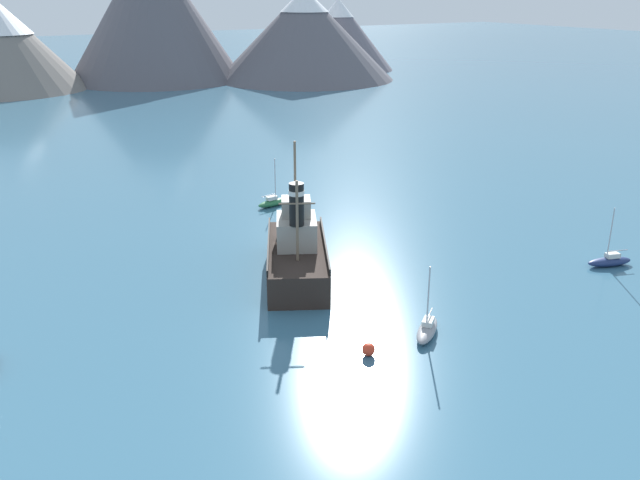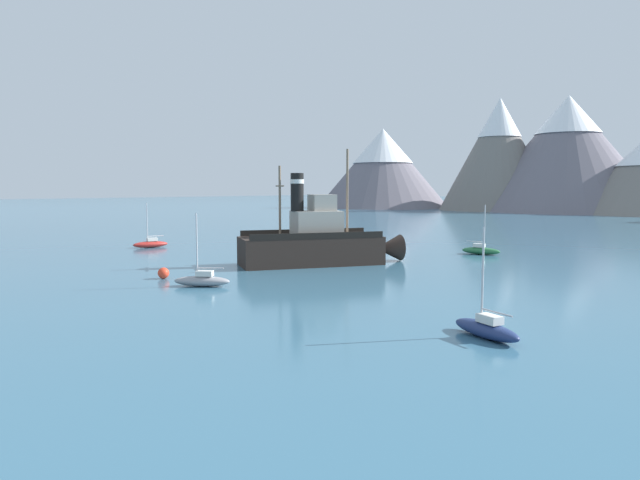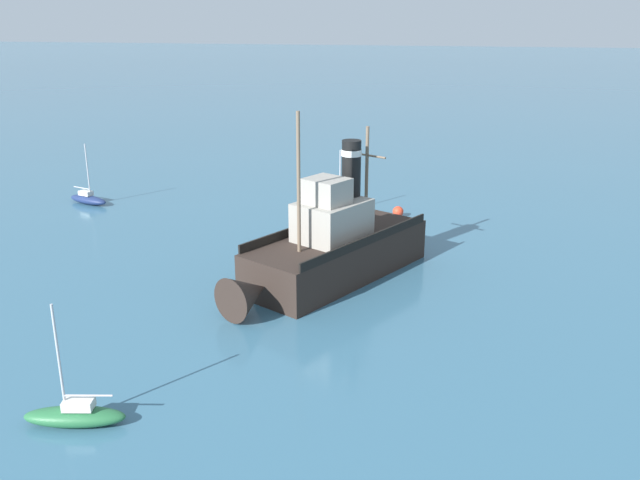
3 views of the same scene
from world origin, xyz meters
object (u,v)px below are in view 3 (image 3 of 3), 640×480
old_tugboat (331,249)px  sailboat_grey (336,208)px  mooring_buoy (398,212)px  sailboat_green (75,415)px  sailboat_navy (88,199)px

old_tugboat → sailboat_grey: 13.46m
old_tugboat → sailboat_grey: size_ratio=2.93×
sailboat_grey → mooring_buoy: bearing=-177.2°
sailboat_green → mooring_buoy: 31.05m
old_tugboat → mooring_buoy: bearing=-99.7°
old_tugboat → sailboat_grey: (2.41, -13.16, -1.40)m
old_tugboat → sailboat_navy: bearing=-27.0°
sailboat_grey → sailboat_green: (3.74, 29.64, 0.00)m
sailboat_grey → sailboat_navy: same height
sailboat_green → mooring_buoy: bearing=-105.8°
sailboat_green → old_tugboat: bearing=-110.5°
sailboat_grey → sailboat_green: 29.88m
sailboat_grey → old_tugboat: bearing=100.4°
old_tugboat → sailboat_grey: old_tugboat is taller
sailboat_green → mooring_buoy: (-8.45, -29.87, -0.02)m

